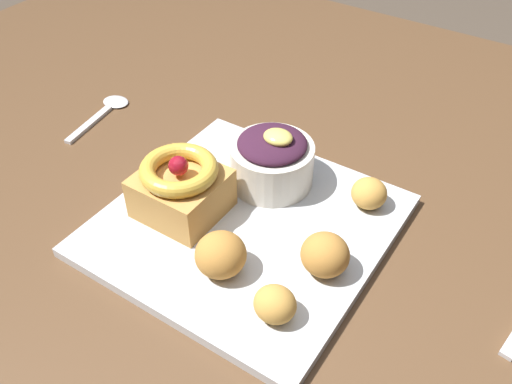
{
  "coord_description": "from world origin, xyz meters",
  "views": [
    {
      "loc": [
        0.21,
        -0.43,
        1.17
      ],
      "look_at": [
        -0.04,
        -0.05,
        0.77
      ],
      "focal_mm": 38.69,
      "sensor_mm": 36.0,
      "label": 1
    }
  ],
  "objects_px": {
    "cake_slice": "(181,187)",
    "fritter_back": "(325,255)",
    "fritter_extra": "(369,193)",
    "fritter_middle": "(275,304)",
    "front_plate": "(246,225)",
    "fritter_front": "(221,255)",
    "berry_ramekin": "(274,157)",
    "spoon": "(105,111)"
  },
  "relations": [
    {
      "from": "front_plate",
      "to": "cake_slice",
      "type": "bearing_deg",
      "value": -161.15
    },
    {
      "from": "fritter_middle",
      "to": "spoon",
      "type": "bearing_deg",
      "value": 156.34
    },
    {
      "from": "berry_ramekin",
      "to": "fritter_front",
      "type": "height_order",
      "value": "berry_ramekin"
    },
    {
      "from": "cake_slice",
      "to": "fritter_extra",
      "type": "height_order",
      "value": "cake_slice"
    },
    {
      "from": "berry_ramekin",
      "to": "fritter_middle",
      "type": "distance_m",
      "value": 0.2
    },
    {
      "from": "fritter_middle",
      "to": "fritter_back",
      "type": "xyz_separation_m",
      "value": [
        0.01,
        0.07,
        0.0
      ]
    },
    {
      "from": "fritter_middle",
      "to": "spoon",
      "type": "distance_m",
      "value": 0.43
    },
    {
      "from": "front_plate",
      "to": "fritter_middle",
      "type": "bearing_deg",
      "value": -43.97
    },
    {
      "from": "fritter_extra",
      "to": "fritter_middle",
      "type": "bearing_deg",
      "value": -92.24
    },
    {
      "from": "front_plate",
      "to": "fritter_extra",
      "type": "relative_size",
      "value": 7.28
    },
    {
      "from": "front_plate",
      "to": "cake_slice",
      "type": "distance_m",
      "value": 0.08
    },
    {
      "from": "fritter_front",
      "to": "fritter_middle",
      "type": "xyz_separation_m",
      "value": [
        0.07,
        -0.02,
        -0.01
      ]
    },
    {
      "from": "front_plate",
      "to": "fritter_back",
      "type": "xyz_separation_m",
      "value": [
        0.1,
        -0.02,
        0.03
      ]
    },
    {
      "from": "front_plate",
      "to": "fritter_back",
      "type": "bearing_deg",
      "value": -8.2
    },
    {
      "from": "cake_slice",
      "to": "fritter_extra",
      "type": "xyz_separation_m",
      "value": [
        0.17,
        0.12,
        -0.02
      ]
    },
    {
      "from": "fritter_back",
      "to": "cake_slice",
      "type": "bearing_deg",
      "value": -177.16
    },
    {
      "from": "fritter_back",
      "to": "fritter_extra",
      "type": "distance_m",
      "value": 0.11
    },
    {
      "from": "front_plate",
      "to": "fritter_front",
      "type": "relative_size",
      "value": 5.63
    },
    {
      "from": "fritter_middle",
      "to": "fritter_extra",
      "type": "relative_size",
      "value": 1.01
    },
    {
      "from": "fritter_back",
      "to": "front_plate",
      "type": "bearing_deg",
      "value": 171.8
    },
    {
      "from": "fritter_front",
      "to": "spoon",
      "type": "xyz_separation_m",
      "value": [
        -0.32,
        0.16,
        -0.03
      ]
    },
    {
      "from": "front_plate",
      "to": "fritter_front",
      "type": "xyz_separation_m",
      "value": [
        0.02,
        -0.07,
        0.03
      ]
    },
    {
      "from": "fritter_back",
      "to": "spoon",
      "type": "distance_m",
      "value": 0.42
    },
    {
      "from": "berry_ramekin",
      "to": "fritter_extra",
      "type": "height_order",
      "value": "berry_ramekin"
    },
    {
      "from": "fritter_extra",
      "to": "spoon",
      "type": "xyz_separation_m",
      "value": [
        -0.4,
        -0.01,
        -0.03
      ]
    },
    {
      "from": "cake_slice",
      "to": "fritter_middle",
      "type": "xyz_separation_m",
      "value": [
        0.16,
        -0.07,
        -0.02
      ]
    },
    {
      "from": "berry_ramekin",
      "to": "spoon",
      "type": "bearing_deg",
      "value": 178.93
    },
    {
      "from": "berry_ramekin",
      "to": "fritter_extra",
      "type": "relative_size",
      "value": 2.43
    },
    {
      "from": "fritter_front",
      "to": "fritter_back",
      "type": "distance_m",
      "value": 0.1
    },
    {
      "from": "cake_slice",
      "to": "fritter_back",
      "type": "relative_size",
      "value": 1.82
    },
    {
      "from": "fritter_front",
      "to": "fritter_back",
      "type": "height_order",
      "value": "same"
    },
    {
      "from": "fritter_front",
      "to": "spoon",
      "type": "relative_size",
      "value": 0.41
    },
    {
      "from": "fritter_middle",
      "to": "fritter_back",
      "type": "bearing_deg",
      "value": 81.34
    },
    {
      "from": "cake_slice",
      "to": "fritter_back",
      "type": "height_order",
      "value": "cake_slice"
    },
    {
      "from": "berry_ramekin",
      "to": "fritter_back",
      "type": "bearing_deg",
      "value": -38.42
    },
    {
      "from": "fritter_front",
      "to": "berry_ramekin",
      "type": "bearing_deg",
      "value": 102.02
    },
    {
      "from": "front_plate",
      "to": "fritter_front",
      "type": "distance_m",
      "value": 0.08
    },
    {
      "from": "fritter_middle",
      "to": "spoon",
      "type": "height_order",
      "value": "fritter_middle"
    },
    {
      "from": "fritter_back",
      "to": "fritter_middle",
      "type": "bearing_deg",
      "value": -98.66
    },
    {
      "from": "cake_slice",
      "to": "fritter_back",
      "type": "distance_m",
      "value": 0.17
    },
    {
      "from": "berry_ramekin",
      "to": "spoon",
      "type": "height_order",
      "value": "berry_ramekin"
    },
    {
      "from": "berry_ramekin",
      "to": "spoon",
      "type": "relative_size",
      "value": 0.77
    }
  ]
}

